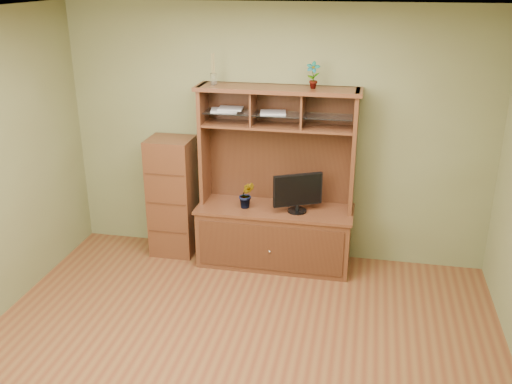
# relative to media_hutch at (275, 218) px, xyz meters

# --- Properties ---
(room) EXTENTS (4.54, 4.04, 2.74)m
(room) POSITION_rel_media_hutch_xyz_m (-0.05, -1.73, 0.83)
(room) COLOR brown
(room) RESTS_ON ground
(media_hutch) EXTENTS (1.66, 0.61, 1.90)m
(media_hutch) POSITION_rel_media_hutch_xyz_m (0.00, 0.00, 0.00)
(media_hutch) COLOR #4E2A16
(media_hutch) RESTS_ON room
(monitor) EXTENTS (0.48, 0.27, 0.41)m
(monitor) POSITION_rel_media_hutch_xyz_m (0.24, -0.08, 0.34)
(monitor) COLOR black
(monitor) RESTS_ON media_hutch
(orchid_plant) EXTENTS (0.18, 0.15, 0.29)m
(orchid_plant) POSITION_rel_media_hutch_xyz_m (-0.29, -0.08, 0.27)
(orchid_plant) COLOR #2D581E
(orchid_plant) RESTS_ON media_hutch
(top_plant) EXTENTS (0.15, 0.11, 0.26)m
(top_plant) POSITION_rel_media_hutch_xyz_m (0.34, 0.08, 1.51)
(top_plant) COLOR #356222
(top_plant) RESTS_ON media_hutch
(reed_diffuser) EXTENTS (0.06, 0.06, 0.31)m
(reed_diffuser) POSITION_rel_media_hutch_xyz_m (-0.66, 0.08, 1.50)
(reed_diffuser) COLOR silver
(reed_diffuser) RESTS_ON media_hutch
(magazines) EXTENTS (0.80, 0.25, 0.04)m
(magazines) POSITION_rel_media_hutch_xyz_m (-0.37, 0.08, 1.13)
(magazines) COLOR #B0B0B5
(magazines) RESTS_ON media_hutch
(side_cabinet) EXTENTS (0.47, 0.43, 1.32)m
(side_cabinet) POSITION_rel_media_hutch_xyz_m (-1.15, 0.04, 0.14)
(side_cabinet) COLOR #4E2A16
(side_cabinet) RESTS_ON room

